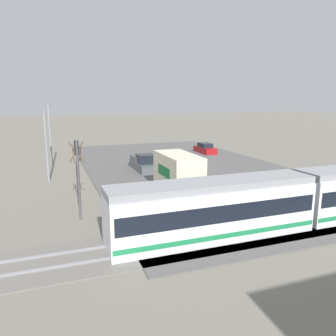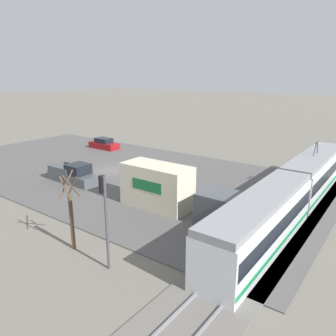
{
  "view_description": "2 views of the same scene",
  "coord_description": "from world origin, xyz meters",
  "px_view_note": "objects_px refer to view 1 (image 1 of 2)",
  "views": [
    {
      "loc": [
        15.51,
        36.06,
        8.07
      ],
      "look_at": [
        5.34,
        8.52,
        1.98
      ],
      "focal_mm": 35.0,
      "sensor_mm": 36.0,
      "label": 1
    },
    {
      "loc": [
        24.77,
        26.1,
        10.52
      ],
      "look_at": [
        3.68,
        10.58,
        2.98
      ],
      "focal_mm": 35.0,
      "sensor_mm": 36.0,
      "label": 2
    }
  ],
  "objects_px": {
    "street_lamp_near_crossing": "(50,130)",
    "street_tree": "(78,177)",
    "box_truck": "(184,179)",
    "sedan_car_0": "(205,149)",
    "pickup_truck": "(144,164)",
    "street_lamp_mid_block": "(46,141)",
    "light_rail_tram": "(301,199)",
    "traffic_light_pole": "(78,169)"
  },
  "relations": [
    {
      "from": "street_lamp_near_crossing",
      "to": "street_tree",
      "type": "bearing_deg",
      "value": 95.79
    },
    {
      "from": "box_truck",
      "to": "sedan_car_0",
      "type": "xyz_separation_m",
      "value": [
        -12.44,
        -20.97,
        -0.98
      ]
    },
    {
      "from": "pickup_truck",
      "to": "street_lamp_mid_block",
      "type": "xyz_separation_m",
      "value": [
        10.54,
        1.54,
        3.3
      ]
    },
    {
      "from": "pickup_truck",
      "to": "light_rail_tram",
      "type": "bearing_deg",
      "value": 103.98
    },
    {
      "from": "traffic_light_pole",
      "to": "street_tree",
      "type": "distance_m",
      "value": 3.54
    },
    {
      "from": "light_rail_tram",
      "to": "sedan_car_0",
      "type": "height_order",
      "value": "light_rail_tram"
    },
    {
      "from": "light_rail_tram",
      "to": "street_tree",
      "type": "height_order",
      "value": "street_tree"
    },
    {
      "from": "box_truck",
      "to": "traffic_light_pole",
      "type": "distance_m",
      "value": 8.98
    },
    {
      "from": "box_truck",
      "to": "pickup_truck",
      "type": "distance_m",
      "value": 11.95
    },
    {
      "from": "box_truck",
      "to": "street_lamp_near_crossing",
      "type": "distance_m",
      "value": 20.97
    },
    {
      "from": "box_truck",
      "to": "traffic_light_pole",
      "type": "bearing_deg",
      "value": 12.41
    },
    {
      "from": "light_rail_tram",
      "to": "box_truck",
      "type": "relative_size",
      "value": 2.58
    },
    {
      "from": "street_tree",
      "to": "street_lamp_near_crossing",
      "type": "bearing_deg",
      "value": -84.21
    },
    {
      "from": "street_tree",
      "to": "street_lamp_near_crossing",
      "type": "distance_m",
      "value": 17.01
    },
    {
      "from": "street_tree",
      "to": "traffic_light_pole",
      "type": "bearing_deg",
      "value": 85.71
    },
    {
      "from": "pickup_truck",
      "to": "street_tree",
      "type": "bearing_deg",
      "value": 51.46
    },
    {
      "from": "light_rail_tram",
      "to": "street_lamp_near_crossing",
      "type": "height_order",
      "value": "street_lamp_near_crossing"
    },
    {
      "from": "box_truck",
      "to": "traffic_light_pole",
      "type": "xyz_separation_m",
      "value": [
        8.59,
        1.89,
        1.82
      ]
    },
    {
      "from": "street_tree",
      "to": "street_lamp_mid_block",
      "type": "distance_m",
      "value": 9.41
    },
    {
      "from": "pickup_truck",
      "to": "traffic_light_pole",
      "type": "height_order",
      "value": "traffic_light_pole"
    },
    {
      "from": "light_rail_tram",
      "to": "pickup_truck",
      "type": "height_order",
      "value": "light_rail_tram"
    },
    {
      "from": "street_tree",
      "to": "street_lamp_near_crossing",
      "type": "xyz_separation_m",
      "value": [
        1.7,
        -16.78,
        2.24
      ]
    },
    {
      "from": "pickup_truck",
      "to": "traffic_light_pole",
      "type": "xyz_separation_m",
      "value": [
        8.61,
        13.8,
        2.7
      ]
    },
    {
      "from": "light_rail_tram",
      "to": "sedan_car_0",
      "type": "bearing_deg",
      "value": -104.54
    },
    {
      "from": "sedan_car_0",
      "to": "box_truck",
      "type": "bearing_deg",
      "value": -120.68
    },
    {
      "from": "pickup_truck",
      "to": "street_lamp_near_crossing",
      "type": "height_order",
      "value": "street_lamp_near_crossing"
    },
    {
      "from": "box_truck",
      "to": "street_lamp_near_crossing",
      "type": "relative_size",
      "value": 1.27
    },
    {
      "from": "light_rail_tram",
      "to": "street_lamp_mid_block",
      "type": "relative_size",
      "value": 3.64
    },
    {
      "from": "light_rail_tram",
      "to": "street_lamp_mid_block",
      "type": "xyz_separation_m",
      "value": [
        15.47,
        -18.27,
        2.36
      ]
    },
    {
      "from": "street_lamp_near_crossing",
      "to": "light_rail_tram",
      "type": "bearing_deg",
      "value": 119.89
    },
    {
      "from": "traffic_light_pole",
      "to": "street_tree",
      "type": "xyz_separation_m",
      "value": [
        -0.25,
        -3.3,
        -1.24
      ]
    },
    {
      "from": "box_truck",
      "to": "street_tree",
      "type": "xyz_separation_m",
      "value": [
        8.34,
        -1.41,
        0.58
      ]
    },
    {
      "from": "street_lamp_near_crossing",
      "to": "street_lamp_mid_block",
      "type": "relative_size",
      "value": 1.11
    },
    {
      "from": "box_truck",
      "to": "pickup_truck",
      "type": "height_order",
      "value": "box_truck"
    },
    {
      "from": "traffic_light_pole",
      "to": "street_lamp_mid_block",
      "type": "bearing_deg",
      "value": -81.06
    },
    {
      "from": "box_truck",
      "to": "traffic_light_pole",
      "type": "relative_size",
      "value": 1.82
    },
    {
      "from": "light_rail_tram",
      "to": "street_tree",
      "type": "xyz_separation_m",
      "value": [
        13.3,
        -9.31,
        0.52
      ]
    },
    {
      "from": "light_rail_tram",
      "to": "box_truck",
      "type": "bearing_deg",
      "value": -57.9
    },
    {
      "from": "traffic_light_pole",
      "to": "street_tree",
      "type": "bearing_deg",
      "value": -94.29
    },
    {
      "from": "pickup_truck",
      "to": "street_lamp_near_crossing",
      "type": "xyz_separation_m",
      "value": [
        10.07,
        -6.27,
        3.7
      ]
    },
    {
      "from": "street_lamp_near_crossing",
      "to": "pickup_truck",
      "type": "bearing_deg",
      "value": 148.07
    },
    {
      "from": "traffic_light_pole",
      "to": "pickup_truck",
      "type": "bearing_deg",
      "value": -121.96
    }
  ]
}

